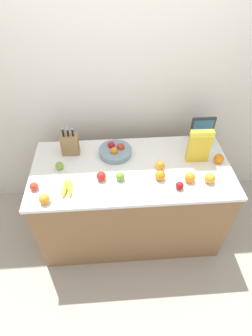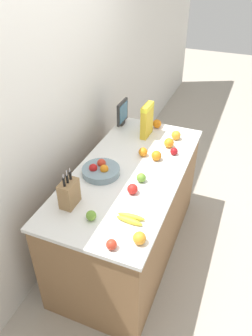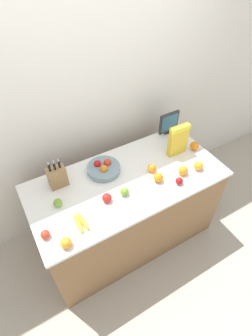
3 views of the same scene
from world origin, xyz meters
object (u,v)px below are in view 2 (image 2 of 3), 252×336
Objects in this scene: orange_near_bowl at (156,156)px; orange_front_right at (157,124)px; banana_bunch at (130,218)px; orange_mid_right at (143,152)px; small_monitor at (122,113)px; apple_rightmost at (141,178)px; fruit_bowl at (101,170)px; apple_by_knife_block at (111,244)px; orange_back_center at (169,143)px; knife_block at (69,193)px; apple_leftmost at (91,216)px; orange_mid_left at (176,135)px; cereal_box at (147,119)px; apple_near_bananas at (132,189)px; orange_front_left at (139,238)px; apple_rear at (174,151)px.

orange_near_bowl is 1.00× the size of orange_front_right.
orange_mid_right reaches higher than banana_bunch.
apple_rightmost is (-0.81, -0.49, -0.10)m from small_monitor.
orange_mid_right is at bearing 17.48° from apple_rightmost.
apple_by_knife_block is (-0.66, -0.39, -0.00)m from fruit_bowl.
orange_mid_right is 0.13m from orange_near_bowl.
apple_by_knife_block is 1.58m from orange_front_right.
orange_back_center is at bearing -9.82° from orange_near_bowl.
knife_block is at bearing 90.60° from banana_bunch.
apple_leftmost is at bearing 176.16° from orange_mid_right.
orange_near_bowl and orange_front_right have the same top height.
orange_mid_left is 1.00× the size of orange_front_right.
orange_near_bowl is (0.33, -0.02, 0.01)m from apple_rightmost.
knife_block is at bearing 59.22° from apple_by_knife_block.
orange_back_center reaches higher than banana_bunch.
cereal_box is at bearing 30.54° from orange_near_bowl.
fruit_bowl is 0.50m from orange_near_bowl.
apple_leftmost is (-0.36, 0.16, -0.00)m from apple_near_bananas.
banana_bunch is 0.29m from apple_near_bananas.
apple_rightmost is at bearing 18.81° from orange_front_left.
cereal_box is at bearing -8.91° from knife_block.
apple_rear is 0.50m from orange_front_right.
cereal_box is at bearing 14.45° from orange_mid_right.
small_monitor is 0.36m from orange_front_right.
apple_near_bananas is (0.28, -0.36, -0.06)m from knife_block.
banana_bunch is 2.50× the size of orange_mid_right.
orange_mid_left and orange_front_right have the same top height.
orange_mid_right is at bearing 13.59° from banana_bunch.
small_monitor is at bearing 10.86° from fruit_bowl.
banana_bunch is 1.00m from orange_back_center.
orange_near_bowl is (0.76, -0.39, -0.06)m from knife_block.
apple_near_bananas is at bearing 174.54° from orange_back_center.
orange_front_left is (-0.43, -0.21, 0.00)m from apple_near_bananas.
apple_by_knife_block is 0.79× the size of orange_near_bowl.
apple_near_bananas is 0.90× the size of orange_back_center.
orange_back_center is (-0.24, -0.55, -0.09)m from small_monitor.
orange_front_right is (0.88, 0.15, 0.01)m from apple_rightmost.
small_monitor is at bearing 5.32° from knife_block.
orange_near_bowl reaches higher than banana_bunch.
orange_front_left reaches higher than orange_mid_right.
apple_rightmost is 0.95× the size of orange_mid_right.
banana_bunch is at bearing -4.13° from apple_by_knife_block.
apple_leftmost is 0.86m from orange_mid_right.
knife_block is at bearing 139.04° from apple_rightmost.
small_monitor reaches higher than orange_mid_left.
apple_rear is 0.76× the size of orange_near_bowl.
small_monitor is 3.39× the size of apple_rightmost.
banana_bunch is 2.62× the size of apple_rightmost.
orange_mid_left is at bearing -11.23° from apple_leftmost.
apple_rightmost is at bearing -148.72° from small_monitor.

